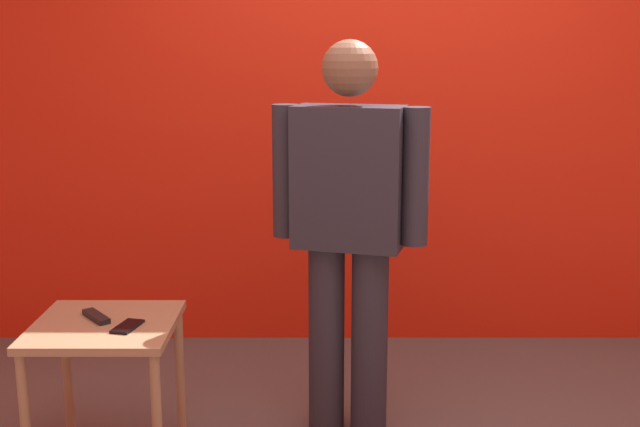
{
  "coord_description": "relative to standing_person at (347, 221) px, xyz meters",
  "views": [
    {
      "loc": [
        -0.37,
        -2.62,
        1.59
      ],
      "look_at": [
        -0.36,
        0.55,
        0.91
      ],
      "focal_mm": 44.17,
      "sensor_mm": 36.0,
      "label": 1
    }
  ],
  "objects": [
    {
      "name": "standing_person",
      "position": [
        0.0,
        0.0,
        0.0
      ],
      "size": [
        0.64,
        0.32,
        1.62
      ],
      "color": "#2D2D38",
      "rests_on": "ground_plane"
    },
    {
      "name": "tv_remote",
      "position": [
        -0.97,
        -0.23,
        -0.32
      ],
      "size": [
        0.14,
        0.16,
        0.02
      ],
      "primitive_type": "cube",
      "rotation": [
        0.0,
        0.0,
        0.67
      ],
      "color": "black",
      "rests_on": "side_table"
    },
    {
      "name": "cell_phone",
      "position": [
        -0.82,
        -0.33,
        -0.33
      ],
      "size": [
        0.1,
        0.16,
        0.01
      ],
      "primitive_type": "cube",
      "rotation": [
        0.0,
        0.0,
        -0.24
      ],
      "color": "black",
      "rests_on": "side_table"
    },
    {
      "name": "back_wall_red",
      "position": [
        0.25,
        1.13,
        0.42
      ],
      "size": [
        5.71,
        0.12,
        2.65
      ],
      "primitive_type": "cube",
      "color": "red",
      "rests_on": "ground_plane"
    },
    {
      "name": "side_table",
      "position": [
        -0.93,
        -0.27,
        -0.42
      ],
      "size": [
        0.53,
        0.53,
        0.57
      ],
      "color": "tan",
      "rests_on": "ground_plane"
    }
  ]
}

